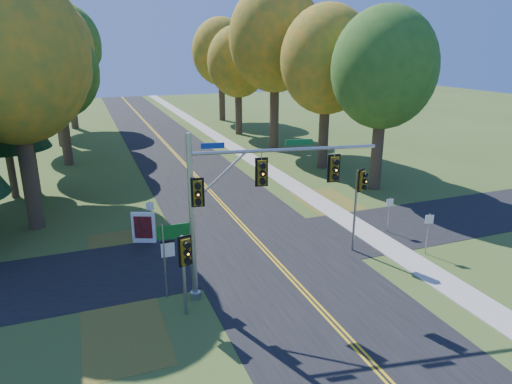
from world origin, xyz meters
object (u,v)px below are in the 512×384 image
object	(u,v)px
traffic_mast	(239,194)
info_kiosk	(144,228)
east_signal_pole	(360,190)
route_sign_cluster	(177,245)

from	to	relation	value
traffic_mast	info_kiosk	distance (m)	8.36
traffic_mast	east_signal_pole	size ratio (longest dim) A/B	1.73
east_signal_pole	info_kiosk	bearing A→B (deg)	129.17
route_sign_cluster	info_kiosk	size ratio (longest dim) A/B	1.93
traffic_mast	route_sign_cluster	distance (m)	3.35
traffic_mast	info_kiosk	xyz separation A→B (m)	(-3.06, 6.88, -3.63)
route_sign_cluster	info_kiosk	distance (m)	6.23
traffic_mast	info_kiosk	bearing A→B (deg)	123.86
traffic_mast	info_kiosk	world-z (taller)	traffic_mast
traffic_mast	info_kiosk	size ratio (longest dim) A/B	4.43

